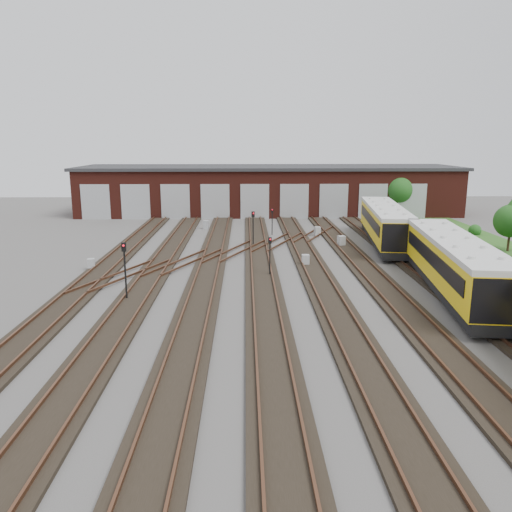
{
  "coord_description": "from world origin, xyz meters",
  "views": [
    {
      "loc": [
        -3.17,
        -28.9,
        9.61
      ],
      "look_at": [
        -2.47,
        4.15,
        2.0
      ],
      "focal_mm": 35.0,
      "sensor_mm": 36.0,
      "label": 1
    }
  ],
  "objects": [
    {
      "name": "ground",
      "position": [
        0.0,
        0.0,
        0.0
      ],
      "size": [
        120.0,
        120.0,
        0.0
      ],
      "primitive_type": "plane",
      "color": "#464441",
      "rests_on": "ground"
    },
    {
      "name": "track_network",
      "position": [
        -0.17,
        0.59,
        0.11
      ],
      "size": [
        30.4,
        70.0,
        0.33
      ],
      "color": "black",
      "rests_on": "ground"
    },
    {
      "name": "maintenance_shed",
      "position": [
        -0.01,
        39.97,
        3.2
      ],
      "size": [
        51.0,
        12.5,
        6.35
      ],
      "color": "#4A1912",
      "rests_on": "ground"
    },
    {
      "name": "metro_train",
      "position": [
        10.0,
        1.47,
        2.05
      ],
      "size": [
        4.99,
        48.49,
        3.36
      ],
      "rotation": [
        0.0,
        0.0,
        -0.13
      ],
      "color": "black",
      "rests_on": "ground"
    },
    {
      "name": "signal_mast_0",
      "position": [
        -10.54,
        0.68,
        2.33
      ],
      "size": [
        0.29,
        0.27,
        3.67
      ],
      "rotation": [
        0.0,
        0.0,
        0.09
      ],
      "color": "black",
      "rests_on": "ground"
    },
    {
      "name": "signal_mast_1",
      "position": [
        -2.47,
        16.96,
        2.11
      ],
      "size": [
        0.31,
        0.29,
        3.29
      ],
      "rotation": [
        0.0,
        0.0,
        0.33
      ],
      "color": "black",
      "rests_on": "ground"
    },
    {
      "name": "signal_mast_2",
      "position": [
        -0.39,
        22.74,
        1.81
      ],
      "size": [
        0.24,
        0.23,
        2.82
      ],
      "rotation": [
        0.0,
        0.0,
        -0.08
      ],
      "color": "black",
      "rests_on": "ground"
    },
    {
      "name": "signal_mast_3",
      "position": [
        -1.43,
        6.19,
        1.85
      ],
      "size": [
        0.24,
        0.23,
        2.9
      ],
      "rotation": [
        0.0,
        0.0,
        0.16
      ],
      "color": "black",
      "rests_on": "ground"
    },
    {
      "name": "relay_cabinet_0",
      "position": [
        -15.0,
        8.33,
        0.44
      ],
      "size": [
        0.62,
        0.55,
        0.88
      ],
      "primitive_type": "cube",
      "rotation": [
        0.0,
        0.0,
        0.23
      ],
      "color": "#A1A4A6",
      "rests_on": "ground"
    },
    {
      "name": "relay_cabinet_1",
      "position": [
        -7.61,
        26.53,
        0.48
      ],
      "size": [
        0.67,
        0.6,
        0.97
      ],
      "primitive_type": "cube",
      "rotation": [
        0.0,
        0.0,
        -0.22
      ],
      "color": "#A1A4A6",
      "rests_on": "ground"
    },
    {
      "name": "relay_cabinet_2",
      "position": [
        1.54,
        9.19,
        0.46
      ],
      "size": [
        0.58,
        0.49,
        0.93
      ],
      "primitive_type": "cube",
      "rotation": [
        0.0,
        0.0,
        0.05
      ],
      "color": "#A1A4A6",
      "rests_on": "ground"
    },
    {
      "name": "relay_cabinet_3",
      "position": [
        4.29,
        22.01,
        0.49
      ],
      "size": [
        0.68,
        0.61,
        0.97
      ],
      "primitive_type": "cube",
      "rotation": [
        0.0,
        0.0,
        0.23
      ],
      "color": "#A1A4A6",
      "rests_on": "ground"
    },
    {
      "name": "relay_cabinet_4",
      "position": [
        5.74,
        16.47,
        0.53
      ],
      "size": [
        0.78,
        0.72,
        1.05
      ],
      "primitive_type": "cube",
      "rotation": [
        0.0,
        0.0,
        0.38
      ],
      "color": "#A1A4A6",
      "rests_on": "ground"
    },
    {
      "name": "tree_0",
      "position": [
        16.46,
        35.0,
        4.02
      ],
      "size": [
        3.78,
        3.78,
        6.26
      ],
      "color": "#372319",
      "rests_on": "ground"
    },
    {
      "name": "tree_1",
      "position": [
        20.28,
        14.19,
        3.12
      ],
      "size": [
        2.93,
        2.93,
        4.86
      ],
      "color": "#372319",
      "rests_on": "ground"
    },
    {
      "name": "bush_1",
      "position": [
        16.38,
        12.5,
        0.76
      ],
      "size": [
        1.52,
        1.52,
        1.52
      ],
      "primitive_type": "sphere",
      "color": "#194313",
      "rests_on": "ground"
    },
    {
      "name": "bush_2",
      "position": [
        21.0,
        22.37,
        0.65
      ],
      "size": [
        1.3,
        1.3,
        1.3
      ],
      "primitive_type": "sphere",
      "color": "#194313",
      "rests_on": "ground"
    }
  ]
}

